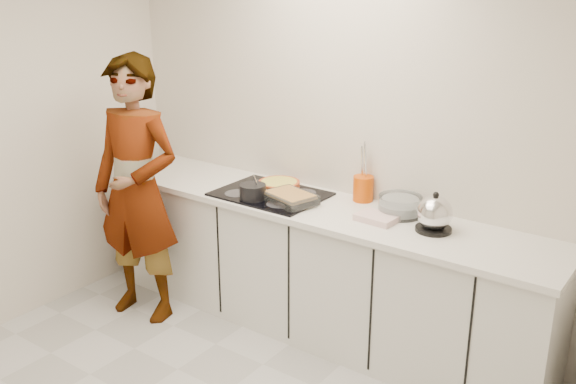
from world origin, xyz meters
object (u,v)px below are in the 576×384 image
Objects in this scene: hob at (270,194)px; cook at (137,191)px; mixing_bowl at (400,206)px; kettle at (434,215)px; saucepan at (253,192)px; tart_dish at (279,184)px; utensil_crock at (363,189)px; baking_dish at (290,197)px.

hob is 0.39× the size of cook.
mixing_bowl is 0.31m from kettle.
saucepan reaches higher than mixing_bowl.
hob is at bearing 81.11° from saucepan.
tart_dish is 1.45× the size of saucepan.
mixing_bowl is 1.14× the size of kettle.
saucepan reaches higher than tart_dish.
utensil_crock is at bearing 13.98° from tart_dish.
hob is 3.22× the size of saucepan.
kettle is at bearing 2.37° from hob.
cook is (-0.76, -0.51, 0.01)m from hob.
baking_dish is (0.22, -0.07, 0.04)m from hob.
kettle is (0.95, 0.12, 0.05)m from baking_dish.
mixing_bowl is at bearing 12.70° from cook.
tart_dish is at bearing 99.21° from hob.
utensil_crock is at bearing 36.20° from saucepan.
hob is at bearing 24.17° from cook.
saucepan reaches higher than utensil_crock.
tart_dish is 0.98m from cook.
cook is at bearing -149.39° from utensil_crock.
mixing_bowl is 0.17× the size of cook.
hob is 0.92m from cook.
saucepan is at bearing -170.12° from kettle.
cook reaches higher than utensil_crock.
mixing_bowl is at bearing 19.74° from baking_dish.
baking_dish is 0.20× the size of cook.
hob is 0.17m from saucepan.
baking_dish is at bearing -172.83° from kettle.
baking_dish is 0.49m from utensil_crock.
kettle is at bearing 7.17° from baking_dish.
baking_dish is 1.21× the size of mixing_bowl.
cook reaches higher than hob.
utensil_crock reaches higher than tart_dish.
tart_dish is 0.61m from utensil_crock.
tart_dish is 0.85× the size of baking_dish.
cook is at bearing -157.55° from mixing_bowl.
saucepan is 1.33× the size of utensil_crock.
kettle is 1.64× the size of utensil_crock.
saucepan is at bearing -160.00° from baking_dish.
utensil_crock is (-0.32, 0.10, 0.03)m from mixing_bowl.
cook is at bearing -146.08° from hob.
cook is (-1.33, -0.79, -0.06)m from utensil_crock.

